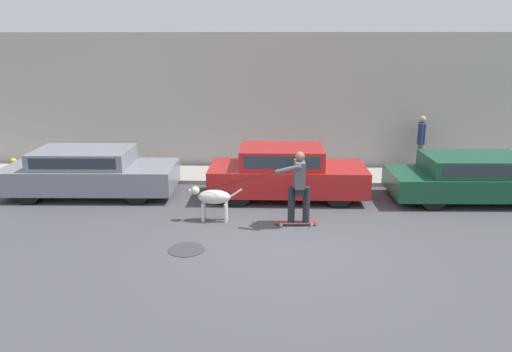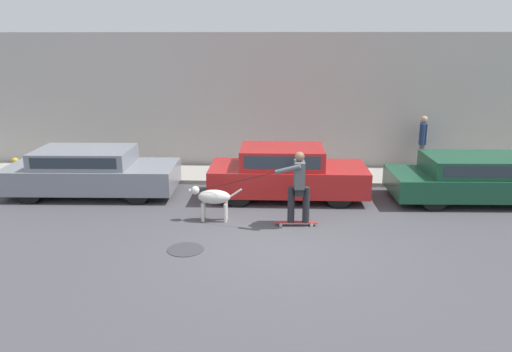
# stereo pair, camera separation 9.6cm
# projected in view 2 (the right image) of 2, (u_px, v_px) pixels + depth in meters

# --- Properties ---
(ground_plane) EXTENTS (36.00, 36.00, 0.00)m
(ground_plane) POSITION_uv_depth(u_px,v_px,m) (281.00, 243.00, 10.02)
(ground_plane) COLOR #47474C
(back_wall) EXTENTS (32.00, 0.30, 4.16)m
(back_wall) POSITION_uv_depth(u_px,v_px,m) (283.00, 102.00, 15.35)
(back_wall) COLOR #B2ADA8
(back_wall) RESTS_ON ground_plane
(sidewalk_curb) EXTENTS (30.00, 1.87, 0.11)m
(sidewalk_curb) POSITION_uv_depth(u_px,v_px,m) (282.00, 175.00, 14.82)
(sidewalk_curb) COLOR #A39E93
(sidewalk_curb) RESTS_ON ground_plane
(parked_car_0) EXTENTS (4.40, 1.93, 1.22)m
(parked_car_0) POSITION_uv_depth(u_px,v_px,m) (91.00, 172.00, 13.00)
(parked_car_0) COLOR black
(parked_car_0) RESTS_ON ground_plane
(parked_car_1) EXTENTS (3.99, 1.76, 1.34)m
(parked_car_1) POSITION_uv_depth(u_px,v_px,m) (286.00, 173.00, 12.72)
(parked_car_1) COLOR black
(parked_car_1) RESTS_ON ground_plane
(parked_car_2) EXTENTS (4.56, 1.94, 1.16)m
(parked_car_2) POSITION_uv_depth(u_px,v_px,m) (479.00, 179.00, 12.48)
(parked_car_2) COLOR black
(parked_car_2) RESTS_ON ground_plane
(dog) EXTENTS (1.19, 0.33, 0.80)m
(dog) POSITION_uv_depth(u_px,v_px,m) (213.00, 198.00, 11.12)
(dog) COLOR beige
(dog) RESTS_ON ground_plane
(skateboarder) EXTENTS (2.72, 0.62, 1.66)m
(skateboarder) POSITION_uv_depth(u_px,v_px,m) (298.00, 184.00, 10.71)
(skateboarder) COLOR beige
(skateboarder) RESTS_ON ground_plane
(pedestrian_with_bag) EXTENTS (0.28, 0.65, 1.68)m
(pedestrian_with_bag) POSITION_uv_depth(u_px,v_px,m) (422.00, 141.00, 14.77)
(pedestrian_with_bag) COLOR brown
(pedestrian_with_bag) RESTS_ON sidewalk_curb
(manhole_cover) EXTENTS (0.71, 0.71, 0.01)m
(manhole_cover) POSITION_uv_depth(u_px,v_px,m) (186.00, 249.00, 9.69)
(manhole_cover) COLOR #38383D
(manhole_cover) RESTS_ON ground_plane
(fire_hydrant) EXTENTS (0.18, 0.18, 0.77)m
(fire_hydrant) POSITION_uv_depth(u_px,v_px,m) (16.00, 170.00, 13.98)
(fire_hydrant) COLOR gold
(fire_hydrant) RESTS_ON ground_plane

